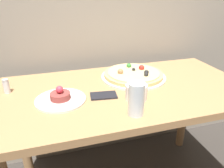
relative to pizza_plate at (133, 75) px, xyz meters
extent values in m
cube|color=#AD7F51|center=(-0.09, -0.12, -0.03)|extent=(1.30, 0.68, 0.03)
cylinder|color=#AD7F51|center=(-0.68, 0.16, -0.40)|extent=(0.06, 0.06, 0.69)
cylinder|color=#AD7F51|center=(0.50, 0.16, -0.40)|extent=(0.06, 0.06, 0.69)
cylinder|color=silver|center=(0.00, 0.00, -0.01)|extent=(0.37, 0.37, 0.01)
cylinder|color=#DBB26B|center=(0.00, 0.00, 0.00)|extent=(0.34, 0.34, 0.02)
cylinder|color=#E0C684|center=(0.00, 0.00, 0.01)|extent=(0.30, 0.30, 0.01)
sphere|color=#387F33|center=(0.00, 0.08, 0.03)|extent=(0.03, 0.03, 0.03)
sphere|color=black|center=(0.04, -0.07, 0.02)|extent=(0.02, 0.02, 0.02)
sphere|color=#B22D23|center=(0.06, 0.03, 0.03)|extent=(0.03, 0.03, 0.03)
sphere|color=#997047|center=(-0.08, 0.00, 0.03)|extent=(0.03, 0.03, 0.03)
sphere|color=black|center=(0.01, 0.02, 0.02)|extent=(0.02, 0.02, 0.02)
sphere|color=black|center=(0.06, -0.05, 0.03)|extent=(0.03, 0.03, 0.03)
cylinder|color=silver|center=(-0.43, -0.16, -0.01)|extent=(0.23, 0.23, 0.01)
cylinder|color=#933D38|center=(-0.43, -0.16, 0.01)|extent=(0.09, 0.09, 0.03)
sphere|color=#E0384C|center=(-0.43, -0.16, 0.04)|extent=(0.03, 0.03, 0.03)
cube|color=white|center=(-0.34, -0.16, 0.00)|extent=(0.04, 0.02, 0.01)
cube|color=white|center=(-0.38, -0.10, 0.00)|extent=(0.04, 0.04, 0.01)
cube|color=white|center=(-0.44, -0.09, 0.00)|extent=(0.02, 0.04, 0.01)
cube|color=white|center=(-0.50, -0.13, 0.00)|extent=(0.04, 0.03, 0.01)
cube|color=white|center=(-0.50, -0.20, 0.00)|extent=(0.04, 0.03, 0.01)
cube|color=white|center=(-0.44, -0.24, 0.00)|extent=(0.02, 0.04, 0.01)
cube|color=white|center=(-0.38, -0.23, 0.00)|extent=(0.04, 0.04, 0.01)
cylinder|color=white|center=(-0.08, -0.25, 0.02)|extent=(0.10, 0.10, 0.07)
sphere|color=#8EA34C|center=(-0.10, -0.25, 0.05)|extent=(0.03, 0.03, 0.03)
sphere|color=#A3B25B|center=(-0.08, -0.23, 0.05)|extent=(0.04, 0.04, 0.04)
sphere|color=#668E42|center=(-0.11, -0.26, 0.05)|extent=(0.04, 0.04, 0.04)
sphere|color=#A3B25B|center=(-0.08, -0.25, 0.05)|extent=(0.03, 0.03, 0.03)
sphere|color=#B7BC70|center=(-0.08, -0.25, 0.05)|extent=(0.03, 0.03, 0.03)
cylinder|color=silver|center=(-0.14, -0.37, 0.05)|extent=(0.07, 0.07, 0.14)
cube|color=black|center=(-0.22, -0.18, -0.01)|extent=(0.13, 0.09, 0.01)
cylinder|color=silver|center=(-0.67, -0.01, 0.01)|extent=(0.03, 0.03, 0.06)
cylinder|color=#B2B2B7|center=(-0.67, -0.01, 0.05)|extent=(0.03, 0.03, 0.01)
camera|label=1|loc=(-0.45, -1.08, 0.47)|focal=35.00mm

